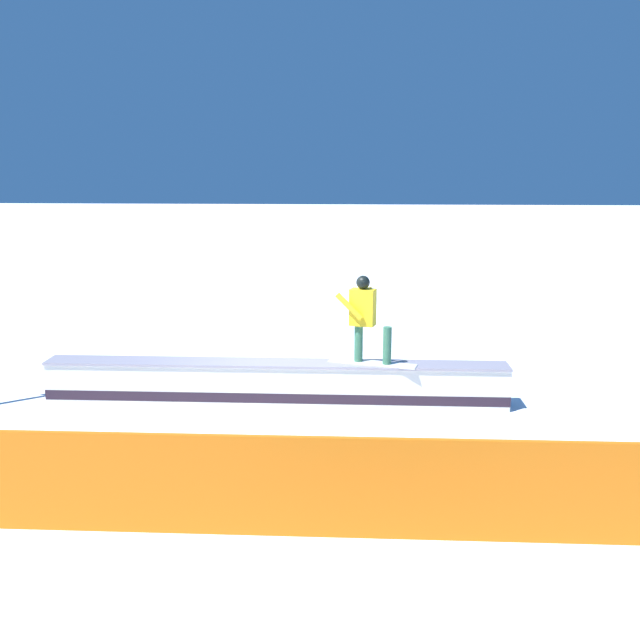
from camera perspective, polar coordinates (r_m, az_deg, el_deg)
The scene contains 4 objects.
ground_plane at distance 11.57m, azimuth -3.71°, elevation -6.99°, with size 120.00×120.00×0.00m, color white.
grind_box at distance 11.46m, azimuth -3.73°, elevation -5.43°, with size 7.69×0.60×0.73m.
snowboarder at distance 11.11m, azimuth 3.81°, elevation 0.31°, with size 1.48×0.67×1.45m.
safety_fence at distance 7.57m, azimuth -7.76°, elevation -13.51°, with size 10.70×0.06×1.14m, color orange.
Camera 1 is at (-1.40, 10.80, 3.91)m, focal length 38.31 mm.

